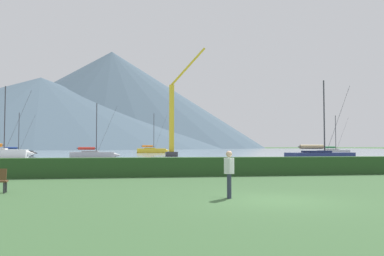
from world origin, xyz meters
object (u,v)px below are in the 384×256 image
(sailboat_slip_3, at_px, (152,150))
(sailboat_slip_8, at_px, (93,155))
(sailboat_slip_5, at_px, (321,157))
(person_seated_viewer, at_px, (229,170))
(sailboat_slip_9, at_px, (0,153))
(sailboat_slip_0, at_px, (334,152))
(dock_crane, at_px, (173,123))
(sailboat_slip_7, at_px, (16,153))

(sailboat_slip_3, xyz_separation_m, sailboat_slip_8, (-10.70, -44.86, -0.13))
(sailboat_slip_5, distance_m, person_seated_viewer, 30.40)
(sailboat_slip_8, height_order, sailboat_slip_9, sailboat_slip_9)
(sailboat_slip_0, height_order, sailboat_slip_5, sailboat_slip_5)
(sailboat_slip_5, xyz_separation_m, dock_crane, (-12.56, 28.89, 5.17))
(sailboat_slip_9, distance_m, dock_crane, 27.72)
(sailboat_slip_5, distance_m, sailboat_slip_9, 46.45)
(sailboat_slip_7, xyz_separation_m, sailboat_slip_8, (15.69, -19.54, 0.01))
(dock_crane, bearing_deg, sailboat_slip_9, -170.77)
(sailboat_slip_3, height_order, sailboat_slip_8, sailboat_slip_3)
(sailboat_slip_0, relative_size, sailboat_slip_3, 0.79)
(sailboat_slip_8, xyz_separation_m, person_seated_viewer, (8.64, -43.95, 0.40))
(dock_crane, bearing_deg, sailboat_slip_5, -66.50)
(sailboat_slip_3, bearing_deg, sailboat_slip_9, -125.56)
(sailboat_slip_3, relative_size, sailboat_slip_7, 1.29)
(sailboat_slip_7, height_order, sailboat_slip_9, sailboat_slip_9)
(sailboat_slip_0, relative_size, dock_crane, 0.42)
(person_seated_viewer, relative_size, dock_crane, 0.09)
(sailboat_slip_9, height_order, person_seated_viewer, sailboat_slip_9)
(sailboat_slip_5, distance_m, sailboat_slip_8, 31.13)
(sailboat_slip_5, height_order, sailboat_slip_8, sailboat_slip_5)
(sailboat_slip_0, height_order, sailboat_slip_7, sailboat_slip_0)
(sailboat_slip_3, xyz_separation_m, sailboat_slip_7, (-26.40, -25.32, -0.13))
(sailboat_slip_7, relative_size, sailboat_slip_8, 1.01)
(sailboat_slip_7, bearing_deg, person_seated_viewer, -73.63)
(sailboat_slip_5, relative_size, sailboat_slip_8, 1.11)
(sailboat_slip_9, bearing_deg, sailboat_slip_7, 90.50)
(sailboat_slip_5, distance_m, sailboat_slip_7, 55.72)
(sailboat_slip_8, height_order, dock_crane, dock_crane)
(sailboat_slip_8, xyz_separation_m, dock_crane, (12.55, 10.48, 5.27))
(sailboat_slip_8, xyz_separation_m, sailboat_slip_9, (-14.34, 6.11, 0.19))
(dock_crane, bearing_deg, sailboat_slip_7, 162.22)
(sailboat_slip_3, height_order, dock_crane, dock_crane)
(sailboat_slip_3, xyz_separation_m, sailboat_slip_9, (-25.05, -38.75, 0.06))
(sailboat_slip_0, xyz_separation_m, sailboat_slip_8, (-47.07, -18.81, -0.03))
(sailboat_slip_7, distance_m, person_seated_viewer, 68.00)
(sailboat_slip_5, height_order, sailboat_slip_9, sailboat_slip_9)
(sailboat_slip_9, distance_m, person_seated_viewer, 55.09)
(sailboat_slip_9, bearing_deg, sailboat_slip_0, 6.44)
(sailboat_slip_5, bearing_deg, sailboat_slip_3, 94.52)
(sailboat_slip_7, xyz_separation_m, person_seated_viewer, (24.33, -63.49, 0.41))
(sailboat_slip_0, distance_m, sailboat_slip_5, 43.21)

